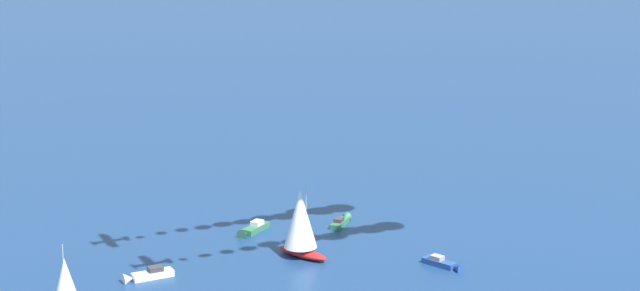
{
  "coord_description": "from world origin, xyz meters",
  "views": [
    {
      "loc": [
        -82.68,
        106.01,
        58.5
      ],
      "look_at": [
        0.24,
        0.5,
        26.7
      ],
      "focal_mm": 55.9,
      "sensor_mm": 36.0,
      "label": 1
    }
  ],
  "objects_px": {
    "motorboat_mid_cluster": "(146,275)",
    "motorboat_outer_ring_a": "(341,221)",
    "sailboat_far_port": "(301,223)",
    "motorboat_outer_ring_b": "(252,229)",
    "motorboat_outer_ring_c": "(444,264)"
  },
  "relations": [
    {
      "from": "motorboat_mid_cluster",
      "to": "motorboat_outer_ring_a",
      "type": "bearing_deg",
      "value": -99.93
    },
    {
      "from": "sailboat_far_port",
      "to": "motorboat_outer_ring_b",
      "type": "height_order",
      "value": "sailboat_far_port"
    },
    {
      "from": "sailboat_far_port",
      "to": "motorboat_mid_cluster",
      "type": "relative_size",
      "value": 1.57
    },
    {
      "from": "sailboat_far_port",
      "to": "motorboat_mid_cluster",
      "type": "xyz_separation_m",
      "value": [
        12.92,
        24.02,
        -5.47
      ]
    },
    {
      "from": "motorboat_mid_cluster",
      "to": "motorboat_outer_ring_a",
      "type": "height_order",
      "value": "motorboat_mid_cluster"
    },
    {
      "from": "motorboat_mid_cluster",
      "to": "motorboat_outer_ring_a",
      "type": "relative_size",
      "value": 1.14
    },
    {
      "from": "motorboat_outer_ring_a",
      "to": "motorboat_outer_ring_c",
      "type": "distance_m",
      "value": 28.87
    },
    {
      "from": "motorboat_outer_ring_a",
      "to": "motorboat_outer_ring_c",
      "type": "xyz_separation_m",
      "value": [
        -27.72,
        8.07,
        0.02
      ]
    },
    {
      "from": "sailboat_far_port",
      "to": "motorboat_outer_ring_c",
      "type": "distance_m",
      "value": 25.42
    },
    {
      "from": "motorboat_outer_ring_c",
      "to": "sailboat_far_port",
      "type": "bearing_deg",
      "value": 25.91
    },
    {
      "from": "motorboat_outer_ring_a",
      "to": "motorboat_outer_ring_c",
      "type": "relative_size",
      "value": 0.99
    },
    {
      "from": "sailboat_far_port",
      "to": "motorboat_outer_ring_a",
      "type": "xyz_separation_m",
      "value": [
        5.4,
        -18.91,
        -5.56
      ]
    },
    {
      "from": "motorboat_outer_ring_b",
      "to": "motorboat_mid_cluster",
      "type": "bearing_deg",
      "value": 94.75
    },
    {
      "from": "sailboat_far_port",
      "to": "motorboat_outer_ring_b",
      "type": "relative_size",
      "value": 1.56
    },
    {
      "from": "motorboat_outer_ring_a",
      "to": "sailboat_far_port",
      "type": "bearing_deg",
      "value": 105.95
    }
  ]
}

